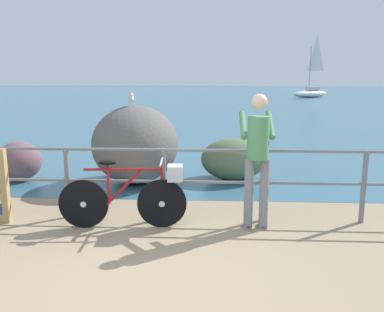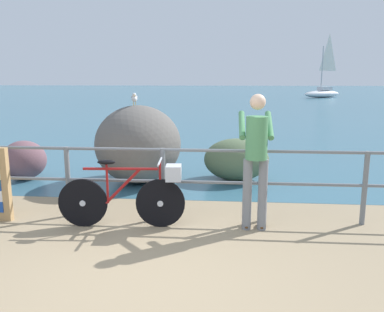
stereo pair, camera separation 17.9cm
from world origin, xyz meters
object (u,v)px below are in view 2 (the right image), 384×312
breakwater_boulder_main (138,144)px  breakwater_boulder_right (236,159)px  breakwater_boulder_left (24,160)px  seagull (134,98)px  sailboat (323,90)px  person_at_railing (256,156)px  bicycle (132,193)px

breakwater_boulder_main → breakwater_boulder_right: (1.87, 0.30, -0.33)m
breakwater_boulder_right → breakwater_boulder_left: bearing=-176.4°
breakwater_boulder_main → seagull: size_ratio=5.11×
breakwater_boulder_main → sailboat: size_ratio=0.28×
person_at_railing → breakwater_boulder_right: size_ratio=1.41×
breakwater_boulder_main → breakwater_boulder_left: size_ratio=2.03×
breakwater_boulder_left → sailboat: size_ratio=0.14×
bicycle → breakwater_boulder_right: bicycle is taller
bicycle → seagull: 2.64m
bicycle → breakwater_boulder_right: 3.00m
seagull → sailboat: 34.96m
bicycle → breakwater_boulder_main: (-0.42, 2.32, 0.27)m
bicycle → breakwater_boulder_main: bearing=96.4°
bicycle → breakwater_boulder_left: bicycle is taller
seagull → person_at_railing: bearing=29.8°
breakwater_boulder_main → breakwater_boulder_left: 2.33m
bicycle → person_at_railing: bearing=-1.8°
bicycle → breakwater_boulder_main: breakwater_boulder_main is taller
person_at_railing → breakwater_boulder_left: (-4.35, 2.30, -0.61)m
breakwater_boulder_main → breakwater_boulder_right: 1.92m
bicycle → seagull: (-0.47, 2.33, 1.14)m
seagull → sailboat: bearing=148.5°
breakwater_boulder_left → breakwater_boulder_main: bearing=-1.0°
bicycle → breakwater_boulder_main: 2.38m
breakwater_boulder_main → bicycle: bearing=-79.7°
person_at_railing → breakwater_boulder_left: 4.96m
breakwater_boulder_main → sailboat: sailboat is taller
breakwater_boulder_main → breakwater_boulder_left: breakwater_boulder_main is taller
breakwater_boulder_right → seagull: 2.28m
breakwater_boulder_left → sailboat: 35.71m
breakwater_boulder_right → person_at_railing: bearing=-86.2°
bicycle → person_at_railing: (1.62, 0.06, 0.53)m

